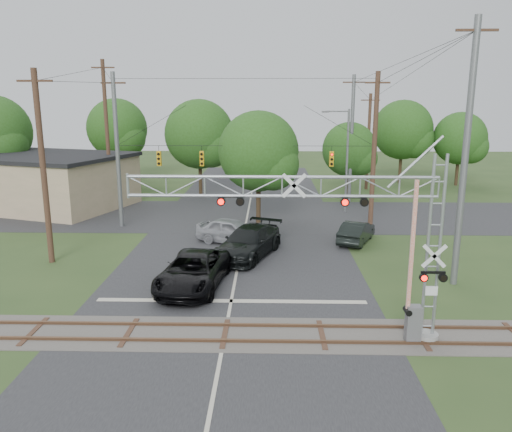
{
  "coord_description": "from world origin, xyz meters",
  "views": [
    {
      "loc": [
        1.77,
        -16.93,
        9.41
      ],
      "look_at": [
        1.14,
        7.5,
        3.77
      ],
      "focal_mm": 35.0,
      "sensor_mm": 36.0,
      "label": 1
    }
  ],
  "objects_px": {
    "crossing_gantry": "(342,227)",
    "commercial_building": "(17,179)",
    "car_dark": "(249,242)",
    "traffic_signal_span": "(257,153)",
    "sedan_silver": "(232,231)",
    "streetlight": "(345,156)",
    "pickup_black": "(193,271)"
  },
  "relations": [
    {
      "from": "car_dark",
      "to": "commercial_building",
      "type": "bearing_deg",
      "value": 165.77
    },
    {
      "from": "traffic_signal_span",
      "to": "commercial_building",
      "type": "height_order",
      "value": "traffic_signal_span"
    },
    {
      "from": "pickup_black",
      "to": "car_dark",
      "type": "xyz_separation_m",
      "value": [
        2.65,
        5.36,
        0.04
      ]
    },
    {
      "from": "commercial_building",
      "to": "streetlight",
      "type": "relative_size",
      "value": 2.57
    },
    {
      "from": "sedan_silver",
      "to": "commercial_building",
      "type": "height_order",
      "value": "commercial_building"
    },
    {
      "from": "commercial_building",
      "to": "crossing_gantry",
      "type": "bearing_deg",
      "value": -27.52
    },
    {
      "from": "traffic_signal_span",
      "to": "commercial_building",
      "type": "distance_m",
      "value": 24.09
    },
    {
      "from": "crossing_gantry",
      "to": "streetlight",
      "type": "bearing_deg",
      "value": 81.28
    },
    {
      "from": "streetlight",
      "to": "commercial_building",
      "type": "bearing_deg",
      "value": 174.84
    },
    {
      "from": "pickup_black",
      "to": "car_dark",
      "type": "distance_m",
      "value": 5.98
    },
    {
      "from": "crossing_gantry",
      "to": "traffic_signal_span",
      "type": "distance_m",
      "value": 18.74
    },
    {
      "from": "commercial_building",
      "to": "traffic_signal_span",
      "type": "bearing_deg",
      "value": -2.04
    },
    {
      "from": "crossing_gantry",
      "to": "pickup_black",
      "type": "height_order",
      "value": "crossing_gantry"
    },
    {
      "from": "crossing_gantry",
      "to": "car_dark",
      "type": "height_order",
      "value": "crossing_gantry"
    },
    {
      "from": "crossing_gantry",
      "to": "commercial_building",
      "type": "xyz_separation_m",
      "value": [
        -26.07,
        26.54,
        -2.31
      ]
    },
    {
      "from": "car_dark",
      "to": "commercial_building",
      "type": "height_order",
      "value": "commercial_building"
    },
    {
      "from": "commercial_building",
      "to": "pickup_black",
      "type": "bearing_deg",
      "value": -29.06
    },
    {
      "from": "sedan_silver",
      "to": "commercial_building",
      "type": "relative_size",
      "value": 0.22
    },
    {
      "from": "crossing_gantry",
      "to": "streetlight",
      "type": "relative_size",
      "value": 1.4
    },
    {
      "from": "traffic_signal_span",
      "to": "car_dark",
      "type": "xyz_separation_m",
      "value": [
        -0.38,
        -7.31,
        -4.76
      ]
    },
    {
      "from": "car_dark",
      "to": "sedan_silver",
      "type": "distance_m",
      "value": 3.18
    },
    {
      "from": "traffic_signal_span",
      "to": "sedan_silver",
      "type": "height_order",
      "value": "traffic_signal_span"
    },
    {
      "from": "crossing_gantry",
      "to": "commercial_building",
      "type": "distance_m",
      "value": 37.27
    },
    {
      "from": "pickup_black",
      "to": "streetlight",
      "type": "height_order",
      "value": "streetlight"
    },
    {
      "from": "crossing_gantry",
      "to": "commercial_building",
      "type": "relative_size",
      "value": 0.54
    },
    {
      "from": "traffic_signal_span",
      "to": "commercial_building",
      "type": "xyz_separation_m",
      "value": [
        -22.42,
        8.18,
        -3.28
      ]
    },
    {
      "from": "crossing_gantry",
      "to": "commercial_building",
      "type": "height_order",
      "value": "crossing_gantry"
    },
    {
      "from": "car_dark",
      "to": "sedan_silver",
      "type": "relative_size",
      "value": 1.27
    },
    {
      "from": "streetlight",
      "to": "crossing_gantry",
      "type": "bearing_deg",
      "value": -98.72
    },
    {
      "from": "crossing_gantry",
      "to": "pickup_black",
      "type": "bearing_deg",
      "value": 139.49
    },
    {
      "from": "pickup_black",
      "to": "sedan_silver",
      "type": "xyz_separation_m",
      "value": [
        1.42,
        8.29,
        -0.03
      ]
    },
    {
      "from": "traffic_signal_span",
      "to": "pickup_black",
      "type": "distance_m",
      "value": 13.87
    }
  ]
}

